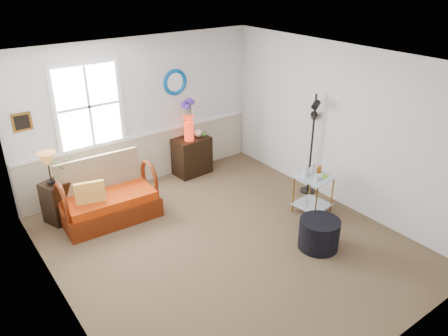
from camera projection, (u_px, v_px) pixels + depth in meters
floor at (226, 243)px, 6.31m from camera, size 4.50×5.00×0.01m
ceiling at (227, 62)px, 5.19m from camera, size 4.50×5.00×0.01m
walls at (227, 162)px, 5.75m from camera, size 4.51×5.01×2.60m
wainscot at (145, 158)px, 7.92m from camera, size 4.46×0.02×0.90m
chair_rail at (143, 134)px, 7.71m from camera, size 4.46×0.04×0.06m
window at (89, 106)px, 6.94m from camera, size 1.14×0.06×1.44m
picture at (22, 122)px, 6.42m from camera, size 0.28×0.03×0.28m
mirror at (175, 82)px, 7.74m from camera, size 0.47×0.07×0.47m
loveseat at (108, 192)px, 6.73m from camera, size 1.48×0.88×0.95m
throw_pillow at (91, 196)px, 6.49m from camera, size 0.45×0.21×0.44m
lamp_stand at (58, 202)px, 6.73m from camera, size 0.48×0.48×0.66m
table_lamp at (49, 168)px, 6.47m from camera, size 0.35×0.35×0.50m
potted_plant at (62, 171)px, 6.63m from camera, size 0.49×0.50×0.30m
cabinet at (192, 156)px, 8.25m from camera, size 0.69×0.47×0.72m
flower_vase at (188, 120)px, 7.85m from camera, size 0.27×0.27×0.77m
side_table at (313, 195)px, 6.95m from camera, size 0.57×0.57×0.65m
tabletop_items at (314, 169)px, 6.79m from camera, size 0.50×0.50×0.23m
floor_lamp at (312, 145)px, 7.35m from camera, size 0.31×0.31×1.77m
ottoman at (319, 234)px, 6.14m from camera, size 0.67×0.67×0.44m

